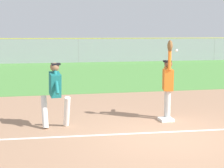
{
  "coord_description": "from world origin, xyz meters",
  "views": [
    {
      "loc": [
        -2.87,
        -7.44,
        2.48
      ],
      "look_at": [
        -1.0,
        1.85,
        1.05
      ],
      "focal_mm": 54.63,
      "sensor_mm": 36.0,
      "label": 1
    }
  ],
  "objects_px": {
    "first_base": "(166,119)",
    "parked_car_silver": "(93,52)",
    "parked_car_green": "(29,52)",
    "parked_car_tan": "(156,51)",
    "baseball": "(177,50)",
    "fielder": "(168,81)",
    "runner": "(55,90)"
  },
  "relations": [
    {
      "from": "runner",
      "to": "baseball",
      "type": "bearing_deg",
      "value": -7.08
    },
    {
      "from": "baseball",
      "to": "parked_car_silver",
      "type": "bearing_deg",
      "value": 87.4
    },
    {
      "from": "baseball",
      "to": "parked_car_green",
      "type": "relative_size",
      "value": 0.02
    },
    {
      "from": "first_base",
      "to": "parked_car_silver",
      "type": "distance_m",
      "value": 23.51
    },
    {
      "from": "fielder",
      "to": "runner",
      "type": "relative_size",
      "value": 1.33
    },
    {
      "from": "baseball",
      "to": "parked_car_green",
      "type": "xyz_separation_m",
      "value": [
        -4.94,
        24.29,
        -1.33
      ]
    },
    {
      "from": "first_base",
      "to": "runner",
      "type": "bearing_deg",
      "value": -178.59
    },
    {
      "from": "fielder",
      "to": "baseball",
      "type": "height_order",
      "value": "fielder"
    },
    {
      "from": "first_base",
      "to": "parked_car_green",
      "type": "height_order",
      "value": "parked_car_green"
    },
    {
      "from": "parked_car_silver",
      "to": "parked_car_tan",
      "type": "xyz_separation_m",
      "value": [
        6.36,
        0.26,
        0.0
      ]
    },
    {
      "from": "first_base",
      "to": "baseball",
      "type": "xyz_separation_m",
      "value": [
        0.23,
        -0.08,
        1.96
      ]
    },
    {
      "from": "first_base",
      "to": "parked_car_tan",
      "type": "bearing_deg",
      "value": 72.11
    },
    {
      "from": "fielder",
      "to": "parked_car_green",
      "type": "relative_size",
      "value": 0.52
    },
    {
      "from": "parked_car_silver",
      "to": "parked_car_tan",
      "type": "bearing_deg",
      "value": 5.47
    },
    {
      "from": "parked_car_silver",
      "to": "first_base",
      "type": "bearing_deg",
      "value": -90.05
    },
    {
      "from": "parked_car_silver",
      "to": "fielder",
      "type": "bearing_deg",
      "value": -89.83
    },
    {
      "from": "fielder",
      "to": "parked_car_tan",
      "type": "distance_m",
      "value": 24.74
    },
    {
      "from": "runner",
      "to": "parked_car_silver",
      "type": "bearing_deg",
      "value": 72.47
    },
    {
      "from": "baseball",
      "to": "parked_car_green",
      "type": "height_order",
      "value": "baseball"
    },
    {
      "from": "first_base",
      "to": "runner",
      "type": "distance_m",
      "value": 3.24
    },
    {
      "from": "first_base",
      "to": "parked_car_silver",
      "type": "bearing_deg",
      "value": 86.83
    },
    {
      "from": "fielder",
      "to": "parked_car_tan",
      "type": "height_order",
      "value": "fielder"
    },
    {
      "from": "fielder",
      "to": "baseball",
      "type": "relative_size",
      "value": 30.81
    },
    {
      "from": "first_base",
      "to": "runner",
      "type": "relative_size",
      "value": 0.22
    },
    {
      "from": "baseball",
      "to": "parked_car_tan",
      "type": "distance_m",
      "value": 24.97
    },
    {
      "from": "parked_car_tan",
      "to": "parked_car_green",
      "type": "bearing_deg",
      "value": 173.02
    },
    {
      "from": "runner",
      "to": "baseball",
      "type": "height_order",
      "value": "baseball"
    },
    {
      "from": "parked_car_green",
      "to": "parked_car_tan",
      "type": "relative_size",
      "value": 0.97
    },
    {
      "from": "runner",
      "to": "parked_car_green",
      "type": "relative_size",
      "value": 0.39
    },
    {
      "from": "baseball",
      "to": "parked_car_silver",
      "type": "relative_size",
      "value": 0.02
    },
    {
      "from": "parked_car_silver",
      "to": "runner",
      "type": "bearing_deg",
      "value": -97.45
    },
    {
      "from": "first_base",
      "to": "parked_car_green",
      "type": "xyz_separation_m",
      "value": [
        -4.71,
        24.21,
        0.63
      ]
    }
  ]
}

